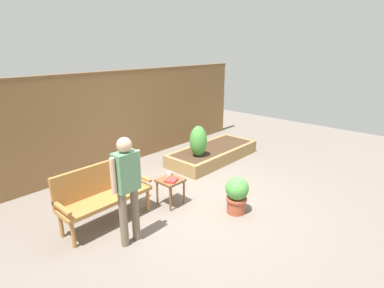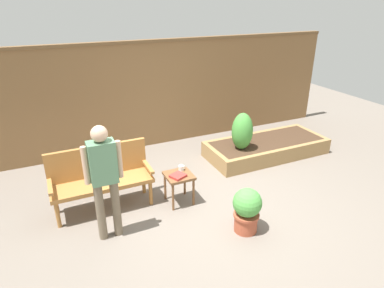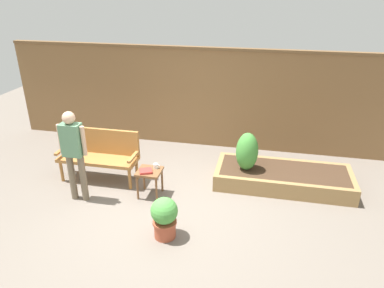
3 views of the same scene
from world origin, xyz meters
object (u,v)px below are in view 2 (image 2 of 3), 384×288
Objects in this scene: potted_boxwood at (247,209)px; shrub_near_bench at (242,131)px; book_on_table at (178,176)px; person_by_bench at (104,174)px; garden_bench at (100,174)px; side_table at (179,179)px; cup_on_table at (181,168)px.

potted_boxwood is 0.91× the size of shrub_near_bench.
shrub_near_bench is at bearing 2.64° from book_on_table.
book_on_table is at bearing 15.08° from person_by_bench.
garden_bench is 3.00× the size of side_table.
person_by_bench reaches higher than side_table.
side_table is at bearing -129.22° from cup_on_table.
side_table is at bearing 118.69° from potted_boxwood.
shrub_near_bench is 0.45× the size of person_by_bench.
side_table is 4.15× the size of cup_on_table.
person_by_bench is at bearing -158.11° from shrub_near_bench.
book_on_table is at bearing -153.81° from shrub_near_bench.
garden_bench is 2.16m from potted_boxwood.
book_on_table is at bearing -121.74° from side_table.
cup_on_table is at bearing 112.73° from potted_boxwood.
garden_bench is at bearing -172.90° from shrub_near_bench.
person_by_bench reaches higher than garden_bench.
book_on_table is 1.21m from person_by_bench.
side_table is 1.15m from potted_boxwood.
potted_boxwood reaches higher than side_table.
book_on_table is (1.04, -0.46, -0.05)m from garden_bench.
garden_bench is 1.13m from book_on_table.
cup_on_table is 1.61m from shrub_near_bench.
potted_boxwood is (0.47, -1.11, -0.18)m from cup_on_table.
potted_boxwood reaches higher than cup_on_table.
garden_bench is at bearing 165.88° from cup_on_table.
side_table is (1.07, -0.40, -0.15)m from garden_bench.
garden_bench is at bearing 159.76° from side_table.
person_by_bench is at bearing -159.19° from cup_on_table.
side_table is 0.76× the size of potted_boxwood.
garden_bench is 0.92× the size of person_by_bench.
shrub_near_bench reaches higher than potted_boxwood.
book_on_table is (-0.12, -0.17, -0.02)m from cup_on_table.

